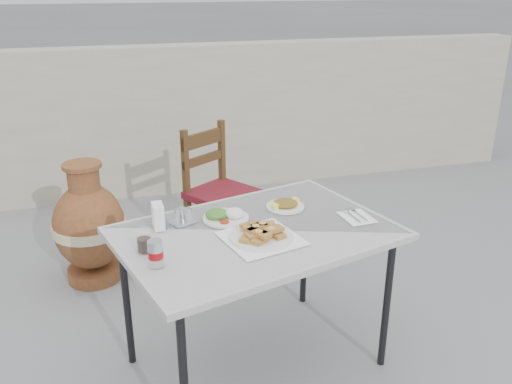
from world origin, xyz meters
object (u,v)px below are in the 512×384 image
object	(u,v)px
salad_chopped_plate	(285,205)
soda_can	(156,253)
pide_plate	(261,233)
cola_glass	(144,242)
salad_rice_plate	(225,215)
napkin_holder	(158,216)
terracotta_urn	(89,227)
cafe_table	(256,240)
chair	(219,191)
condiment_caddy	(183,217)

from	to	relation	value
salad_chopped_plate	soda_can	bearing A→B (deg)	-148.93
pide_plate	cola_glass	distance (m)	0.47
salad_rice_plate	napkin_holder	size ratio (longest dim) A/B	1.91
soda_can	salad_rice_plate	bearing A→B (deg)	44.37
terracotta_urn	napkin_holder	bearing A→B (deg)	-69.71
salad_rice_plate	salad_chopped_plate	size ratio (longest dim) A/B	1.15
cafe_table	pide_plate	size ratio (longest dim) A/B	3.67
pide_plate	chair	xyz separation A→B (m)	(0.08, 1.22, -0.29)
condiment_caddy	soda_can	bearing A→B (deg)	-113.78
pide_plate	terracotta_urn	xyz separation A→B (m)	(-0.72, 1.10, -0.38)
salad_chopped_plate	napkin_holder	world-z (taller)	napkin_holder
soda_can	cola_glass	size ratio (longest dim) A/B	1.16
pide_plate	cola_glass	bearing A→B (deg)	176.77
pide_plate	terracotta_urn	world-z (taller)	pide_plate
salad_rice_plate	napkin_holder	world-z (taller)	napkin_holder
salad_rice_plate	terracotta_urn	bearing A→B (deg)	125.24
pide_plate	chair	bearing A→B (deg)	86.07
pide_plate	condiment_caddy	size ratio (longest dim) A/B	2.80
soda_can	condiment_caddy	xyz separation A→B (m)	(0.15, 0.35, -0.03)
condiment_caddy	terracotta_urn	world-z (taller)	condiment_caddy
pide_plate	condiment_caddy	bearing A→B (deg)	139.25
salad_chopped_plate	terracotta_urn	world-z (taller)	same
cola_glass	terracotta_urn	bearing A→B (deg)	102.89
soda_can	pide_plate	bearing A→B (deg)	13.53
salad_rice_plate	condiment_caddy	xyz separation A→B (m)	(-0.19, 0.02, 0.01)
terracotta_urn	salad_chopped_plate	bearing A→B (deg)	-41.86
salad_rice_plate	cola_glass	size ratio (longest dim) A/B	2.32
salad_rice_plate	salad_chopped_plate	distance (m)	0.30
cola_glass	chair	world-z (taller)	chair
soda_can	cola_glass	xyz separation A→B (m)	(-0.03, 0.13, -0.01)
cafe_table	chair	distance (m)	1.15
cafe_table	salad_rice_plate	bearing A→B (deg)	126.60
cafe_table	condiment_caddy	xyz separation A→B (m)	(-0.29, 0.16, 0.07)
pide_plate	salad_chopped_plate	distance (m)	0.34
pide_plate	terracotta_urn	size ratio (longest dim) A/B	0.48
napkin_holder	pide_plate	bearing A→B (deg)	-30.90
pide_plate	salad_rice_plate	xyz separation A→B (m)	(-0.10, 0.23, -0.01)
pide_plate	napkin_holder	bearing A→B (deg)	150.23
salad_chopped_plate	napkin_holder	size ratio (longest dim) A/B	1.65
cola_glass	chair	xyz separation A→B (m)	(0.55, 1.19, -0.30)
condiment_caddy	napkin_holder	bearing A→B (deg)	-168.77
terracotta_urn	salad_rice_plate	bearing A→B (deg)	-54.76
soda_can	condiment_caddy	bearing A→B (deg)	66.22
soda_can	terracotta_urn	bearing A→B (deg)	102.90
salad_rice_plate	soda_can	bearing A→B (deg)	-135.63
condiment_caddy	terracotta_urn	distance (m)	1.03
pide_plate	chair	size ratio (longest dim) A/B	0.42
chair	terracotta_urn	size ratio (longest dim) A/B	1.15
cafe_table	terracotta_urn	distance (m)	1.28
salad_chopped_plate	terracotta_urn	bearing A→B (deg)	138.14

